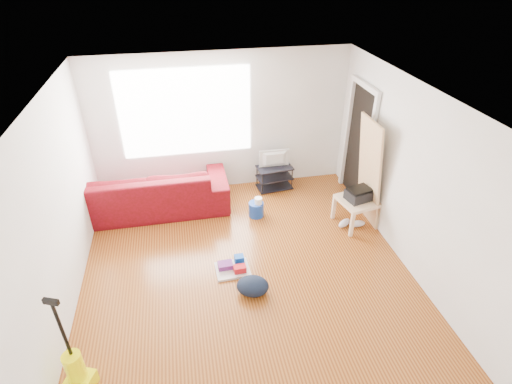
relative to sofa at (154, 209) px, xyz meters
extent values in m
cube|color=#672C0D|center=(1.32, -1.95, 0.00)|extent=(4.50, 5.00, 0.01)
cube|color=white|center=(1.32, -1.95, 2.50)|extent=(4.50, 5.00, 0.01)
cube|color=silver|center=(1.32, 0.55, 1.25)|extent=(4.50, 0.01, 2.50)
cube|color=silver|center=(-0.93, -1.95, 1.25)|extent=(0.01, 5.00, 2.50)
cube|color=silver|center=(3.57, -1.95, 1.25)|extent=(0.01, 5.00, 2.50)
cube|color=white|center=(0.72, 0.53, 1.50)|extent=(2.20, 0.01, 1.50)
cube|color=silver|center=(3.53, -0.70, 1.00)|extent=(0.06, 0.08, 2.00)
cube|color=silver|center=(3.53, 0.20, 1.00)|extent=(0.06, 0.08, 2.00)
cube|color=silver|center=(3.53, -0.25, 2.04)|extent=(0.06, 0.98, 0.08)
cube|color=black|center=(3.56, -0.25, 1.00)|extent=(0.01, 0.86, 1.98)
imported|color=#3C0805|center=(0.00, 0.00, 0.00)|extent=(2.59, 1.01, 0.76)
cube|color=black|center=(2.23, 0.27, 0.03)|extent=(0.68, 0.44, 0.02)
cube|color=black|center=(2.23, 0.27, 0.23)|extent=(0.68, 0.44, 0.02)
cube|color=black|center=(2.23, 0.27, 0.43)|extent=(0.68, 0.44, 0.02)
cylinder|color=black|center=(1.95, 0.08, 0.22)|extent=(0.02, 0.02, 0.44)
cylinder|color=black|center=(1.92, 0.39, 0.22)|extent=(0.02, 0.02, 0.44)
cylinder|color=black|center=(2.53, 0.15, 0.22)|extent=(0.02, 0.02, 0.44)
cylinder|color=black|center=(2.50, 0.46, 0.22)|extent=(0.02, 0.02, 0.44)
imported|color=black|center=(2.23, 0.27, 0.60)|extent=(0.55, 0.07, 0.32)
cube|color=beige|center=(3.27, -1.08, 0.44)|extent=(0.68, 0.68, 0.05)
cube|color=beige|center=(3.07, -1.39, 0.21)|extent=(0.05, 0.05, 0.42)
cube|color=beige|center=(2.96, -0.88, 0.21)|extent=(0.05, 0.05, 0.42)
cube|color=beige|center=(3.58, -1.28, 0.21)|extent=(0.05, 0.05, 0.42)
cube|color=beige|center=(3.47, -0.77, 0.21)|extent=(0.05, 0.05, 0.42)
cube|color=black|center=(3.27, -1.08, 0.55)|extent=(0.44, 0.38, 0.16)
cube|color=black|center=(3.27, -1.08, 0.65)|extent=(0.40, 0.33, 0.04)
cylinder|color=#13399E|center=(1.71, -0.55, 0.00)|extent=(0.29, 0.29, 0.25)
cylinder|color=white|center=(1.74, -0.58, 0.18)|extent=(0.13, 0.13, 0.12)
cube|color=silver|center=(1.12, -1.81, 0.02)|extent=(0.48, 0.39, 0.04)
cube|color=red|center=(1.22, -1.88, 0.08)|extent=(0.17, 0.12, 0.09)
cube|color=#5E206E|center=(1.03, -1.76, 0.08)|extent=(0.21, 0.16, 0.08)
cube|color=#0940AD|center=(1.23, -1.72, 0.10)|extent=(0.14, 0.12, 0.13)
ellipsoid|color=#121E37|center=(1.32, -2.27, 0.00)|extent=(0.50, 0.44, 0.23)
ellipsoid|color=silver|center=(3.07, -1.12, 0.05)|extent=(0.29, 0.24, 0.11)
ellipsoid|color=silver|center=(3.27, -1.18, 0.05)|extent=(0.27, 0.13, 0.11)
cylinder|color=#F7F300|center=(-0.68, -3.21, 0.33)|extent=(0.19, 0.19, 0.33)
cylinder|color=black|center=(-0.68, -3.19, 0.85)|extent=(0.03, 0.03, 0.70)
cube|color=black|center=(-0.68, -3.19, 1.22)|extent=(0.15, 0.09, 0.06)
cube|color=tan|center=(3.45, -0.97, 0.00)|extent=(0.22, 0.70, 1.76)
camera|label=1|loc=(0.62, -5.99, 3.94)|focal=28.00mm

